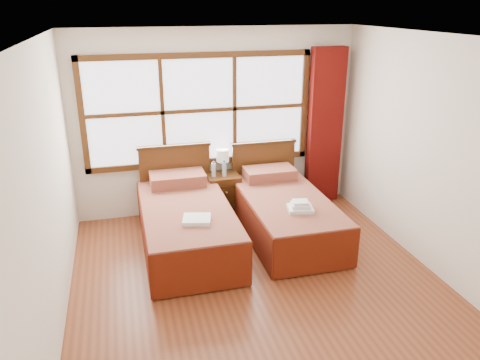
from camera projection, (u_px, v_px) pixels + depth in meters
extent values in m
plane|color=brown|center=(262.00, 290.00, 5.02)|extent=(4.50, 4.50, 0.00)
plane|color=white|center=(267.00, 38.00, 4.09)|extent=(4.50, 4.50, 0.00)
plane|color=silver|center=(217.00, 123.00, 6.59)|extent=(4.00, 0.00, 4.00)
plane|color=silver|center=(46.00, 197.00, 4.08)|extent=(0.00, 4.50, 4.50)
plane|color=silver|center=(442.00, 160.00, 5.03)|extent=(0.00, 4.50, 4.50)
cube|color=white|center=(199.00, 110.00, 6.43)|extent=(3.00, 0.02, 1.40)
cube|color=#4A2910|center=(201.00, 162.00, 6.68)|extent=(3.16, 0.06, 0.08)
cube|color=#4A2910|center=(197.00, 55.00, 6.15)|extent=(3.16, 0.06, 0.08)
cube|color=#4A2910|center=(82.00, 117.00, 6.05)|extent=(0.08, 0.06, 1.56)
cube|color=#4A2910|center=(304.00, 105.00, 6.78)|extent=(0.08, 0.06, 1.56)
cube|color=#4A2910|center=(163.00, 113.00, 6.30)|extent=(0.05, 0.05, 1.40)
cube|color=#4A2910|center=(235.00, 109.00, 6.53)|extent=(0.05, 0.05, 1.40)
cube|color=#4A2910|center=(199.00, 111.00, 6.42)|extent=(3.00, 0.05, 0.05)
cube|color=#5D0D09|center=(325.00, 127.00, 6.89)|extent=(0.50, 0.16, 2.30)
cube|color=#3C220C|center=(187.00, 236.00, 5.84)|extent=(0.94, 1.89, 0.31)
cube|color=#5F0D0E|center=(187.00, 216.00, 5.74)|extent=(1.06, 2.09, 0.26)
cube|color=#621B0A|center=(144.00, 232.00, 5.67)|extent=(0.03, 2.09, 0.52)
cube|color=#621B0A|center=(228.00, 223.00, 5.92)|extent=(0.03, 2.09, 0.52)
cube|color=#621B0A|center=(202.00, 271.00, 4.85)|extent=(1.06, 0.03, 0.52)
cube|color=#5F0D0E|center=(178.00, 179.00, 6.35)|extent=(0.74, 0.43, 0.16)
cube|color=#4A2910|center=(176.00, 182.00, 6.62)|extent=(0.98, 0.06, 1.03)
cube|color=#3C220C|center=(174.00, 146.00, 6.44)|extent=(1.03, 0.08, 0.04)
cube|color=#3C220C|center=(286.00, 225.00, 6.15)|extent=(0.90, 1.80, 0.29)
cube|color=#5F0D0E|center=(286.00, 206.00, 6.05)|extent=(1.01, 2.00, 0.25)
cube|color=#621B0A|center=(249.00, 221.00, 5.98)|extent=(0.03, 2.00, 0.50)
cube|color=#621B0A|center=(322.00, 213.00, 6.22)|extent=(0.03, 2.00, 0.50)
cube|color=#621B0A|center=(316.00, 254.00, 5.20)|extent=(1.01, 0.03, 0.50)
cube|color=#5F0D0E|center=(269.00, 173.00, 6.64)|extent=(0.71, 0.41, 0.16)
cube|color=#4A2910|center=(263.00, 175.00, 6.94)|extent=(0.94, 0.06, 0.98)
cube|color=#3C220C|center=(264.00, 143.00, 6.76)|extent=(0.98, 0.08, 0.04)
cube|color=#4A2910|center=(223.00, 194.00, 6.73)|extent=(0.45, 0.40, 0.61)
cube|color=#3C220C|center=(227.00, 208.00, 6.58)|extent=(0.40, 0.02, 0.18)
cube|color=#3C220C|center=(226.00, 192.00, 6.49)|extent=(0.40, 0.02, 0.18)
sphere|color=#A37F37|center=(227.00, 209.00, 6.56)|extent=(0.03, 0.03, 0.03)
sphere|color=#A37F37|center=(227.00, 193.00, 6.47)|extent=(0.03, 0.03, 0.03)
cube|color=white|center=(197.00, 219.00, 5.30)|extent=(0.36, 0.33, 0.05)
cube|color=white|center=(300.00, 209.00, 5.64)|extent=(0.34, 0.31, 0.05)
cube|color=white|center=(300.00, 205.00, 5.62)|extent=(0.25, 0.23, 0.04)
cube|color=white|center=(301.00, 202.00, 5.61)|extent=(0.21, 0.19, 0.04)
cylinder|color=#B48E39|center=(223.00, 172.00, 6.70)|extent=(0.11, 0.11, 0.02)
cylinder|color=#B48E39|center=(223.00, 166.00, 6.67)|extent=(0.02, 0.02, 0.15)
cylinder|color=white|center=(223.00, 155.00, 6.62)|extent=(0.18, 0.18, 0.18)
cylinder|color=#A5BED4|center=(214.00, 170.00, 6.52)|extent=(0.06, 0.06, 0.20)
cylinder|color=blue|center=(213.00, 162.00, 6.48)|extent=(0.03, 0.03, 0.03)
cylinder|color=#A5BED4|center=(224.00, 169.00, 6.54)|extent=(0.06, 0.06, 0.20)
cylinder|color=blue|center=(224.00, 161.00, 6.50)|extent=(0.03, 0.03, 0.03)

